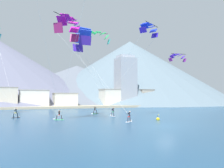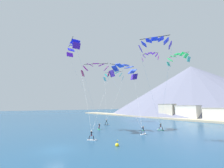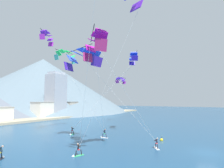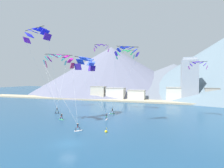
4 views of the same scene
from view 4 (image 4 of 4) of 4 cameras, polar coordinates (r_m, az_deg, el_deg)
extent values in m
plane|color=navy|center=(30.62, -14.14, -18.34)|extent=(400.00, 400.00, 0.00)
cube|color=white|center=(36.92, -11.10, -14.79)|extent=(1.39, 1.26, 0.07)
cylinder|color=#231E28|center=(36.75, -11.73, -14.25)|extent=(0.26, 0.24, 0.71)
cylinder|color=#231E28|center=(36.89, -10.48, -14.18)|extent=(0.26, 0.24, 0.71)
cube|color=red|center=(36.72, -11.11, -13.63)|extent=(0.36, 0.37, 0.12)
cylinder|color=#231E28|center=(36.58, -11.09, -13.16)|extent=(0.38, 0.39, 0.60)
cylinder|color=#231E28|center=(36.61, -11.31, -12.88)|extent=(0.39, 0.44, 0.39)
cylinder|color=#231E28|center=(36.65, -10.94, -12.86)|extent=(0.39, 0.44, 0.39)
cylinder|color=black|center=(36.81, -11.18, -12.84)|extent=(0.42, 0.36, 0.03)
sphere|color=beige|center=(36.40, -11.07, -12.61)|extent=(0.22, 0.22, 0.22)
cone|color=white|center=(37.06, -9.74, -14.62)|extent=(0.46, 0.47, 0.36)
cube|color=#33B266|center=(47.68, -16.15, -11.10)|extent=(1.51, 0.83, 0.07)
cylinder|color=black|center=(47.30, -15.84, -10.73)|extent=(0.26, 0.18, 0.70)
cylinder|color=black|center=(47.90, -16.45, -10.58)|extent=(0.26, 0.18, 0.70)
cube|color=red|center=(47.52, -16.15, -10.20)|extent=(0.30, 0.34, 0.12)
cylinder|color=black|center=(47.51, -16.07, -9.81)|extent=(0.31, 0.44, 0.59)
cylinder|color=black|center=(47.33, -16.08, -9.64)|extent=(0.22, 0.50, 0.38)
cylinder|color=black|center=(47.50, -16.25, -9.60)|extent=(0.22, 0.50, 0.38)
cylinder|color=black|center=(47.31, -16.34, -9.68)|extent=(0.51, 0.18, 0.03)
sphere|color=beige|center=(47.53, -15.94, -9.35)|extent=(0.21, 0.21, 0.21)
cone|color=white|center=(48.33, -16.81, -10.85)|extent=(0.39, 0.43, 0.36)
cube|color=black|center=(56.96, -17.51, -9.05)|extent=(1.44, 1.18, 0.07)
cylinder|color=#14232D|center=(56.90, -17.91, -8.64)|extent=(0.28, 0.25, 0.77)
cylinder|color=#14232D|center=(56.88, -17.11, -8.63)|extent=(0.28, 0.25, 0.77)
cube|color=yellow|center=(56.81, -17.51, -8.22)|extent=(0.39, 0.41, 0.12)
cylinder|color=#14232D|center=(56.64, -17.52, -7.89)|extent=(0.46, 0.52, 0.65)
cylinder|color=#14232D|center=(56.71, -17.65, -7.69)|extent=(0.39, 0.51, 0.42)
cylinder|color=#14232D|center=(56.71, -17.39, -7.69)|extent=(0.39, 0.51, 0.42)
cylinder|color=black|center=(56.89, -17.51, -7.69)|extent=(0.45, 0.32, 0.03)
sphere|color=tan|center=(56.40, -17.53, -7.53)|extent=(0.24, 0.24, 0.24)
cone|color=white|center=(56.93, -16.62, -8.98)|extent=(0.45, 0.47, 0.36)
cube|color=white|center=(45.89, -1.86, -11.53)|extent=(0.54, 1.47, 0.07)
cylinder|color=black|center=(45.43, -2.00, -11.15)|extent=(0.14, 0.25, 0.74)
cylinder|color=black|center=(46.17, -1.72, -10.94)|extent=(0.14, 0.25, 0.74)
cube|color=#33B266|center=(45.72, -1.86, -10.55)|extent=(0.33, 0.26, 0.12)
cylinder|color=black|center=(45.62, -1.75, -10.14)|extent=(0.41, 0.25, 0.63)
cylinder|color=black|center=(45.50, -1.92, -9.95)|extent=(0.54, 0.12, 0.41)
cylinder|color=black|center=(45.73, -1.83, -9.89)|extent=(0.54, 0.12, 0.41)
cylinder|color=black|center=(45.67, -2.10, -9.94)|extent=(0.07, 0.52, 0.03)
sphere|color=#9E7051|center=(45.51, -1.59, -9.67)|extent=(0.23, 0.23, 0.23)
cone|color=white|center=(46.69, -1.55, -11.23)|extent=(0.38, 0.32, 0.36)
cube|color=#33B266|center=(53.40, 0.08, -9.68)|extent=(1.51, 0.82, 0.07)
cylinder|color=black|center=(53.31, 0.51, -9.27)|extent=(0.27, 0.18, 0.73)
cylinder|color=black|center=(53.35, -0.35, -9.26)|extent=(0.27, 0.18, 0.73)
cube|color=red|center=(53.26, 0.08, -8.85)|extent=(0.31, 0.36, 0.12)
cylinder|color=black|center=(53.26, 0.08, -8.49)|extent=(0.30, 0.40, 0.61)
cylinder|color=black|center=(53.13, 0.21, -8.32)|extent=(0.22, 0.52, 0.40)
cylinder|color=black|center=(53.14, -0.05, -8.32)|extent=(0.22, 0.52, 0.40)
cylinder|color=black|center=(52.96, 0.07, -8.38)|extent=(0.51, 0.17, 0.03)
sphere|color=tan|center=(53.29, 0.09, -8.05)|extent=(0.22, 0.22, 0.22)
cone|color=white|center=(53.43, -0.87, -9.61)|extent=(0.39, 0.43, 0.36)
cube|color=#A22363|center=(43.85, -20.72, 6.02)|extent=(1.36, 1.48, 1.56)
cube|color=#C812A7|center=(43.92, -19.78, 7.67)|extent=(1.71, 1.88, 1.41)
cube|color=#C812A7|center=(44.21, -18.28, 8.76)|extent=(1.97, 2.09, 1.00)
cube|color=#C812A7|center=(44.65, -16.51, 9.10)|extent=(2.09, 2.09, 0.41)
cube|color=#C812A7|center=(45.17, -14.83, 8.63)|extent=(2.07, 1.92, 1.00)
cube|color=#C812A7|center=(45.66, -13.54, 7.47)|extent=(1.92, 1.55, 1.41)
cube|color=#A22363|center=(46.04, -12.87, 5.86)|extent=(1.64, 1.06, 1.56)
cylinder|color=black|center=(45.28, -16.80, 9.15)|extent=(4.70, 4.49, 0.10)
cylinder|color=silver|center=(39.72, -16.52, -3.09)|extent=(10.10, 2.96, 11.95)
cylinder|color=silver|center=(40.98, -12.09, -2.93)|extent=(6.22, 8.46, 11.95)
cube|color=#581CAD|center=(40.18, -20.33, 14.23)|extent=(1.15, 1.77, 1.37)
cube|color=#2224E7|center=(41.09, -21.04, 15.47)|extent=(1.49, 1.84, 1.13)
cube|color=#2224E7|center=(42.16, -22.06, 16.09)|extent=(1.68, 1.89, 0.74)
cube|color=#2224E7|center=(43.24, -23.21, 16.04)|extent=(1.69, 1.91, 0.25)
cube|color=#2224E7|center=(44.19, -24.35, 15.37)|extent=(1.59, 1.89, 0.74)
cube|color=#2224E7|center=(44.89, -25.32, 14.21)|extent=(1.33, 1.85, 1.13)
cube|color=#581CAD|center=(45.27, -26.02, 12.70)|extent=(0.92, 1.79, 1.37)
cylinder|color=black|center=(42.80, -24.04, 16.26)|extent=(6.60, 1.81, 0.10)
cylinder|color=silver|center=(42.67, -18.05, 0.86)|extent=(2.32, 7.65, 17.41)
cylinder|color=silver|center=(45.34, -21.17, 0.86)|extent=(4.79, 6.39, 17.41)
cube|color=#4FB3C7|center=(66.84, -21.24, 6.66)|extent=(1.37, 1.98, 1.72)
cube|color=#21EADA|center=(66.71, -20.57, 7.85)|extent=(1.87, 2.30, 1.55)
cube|color=#21EADA|center=(66.66, -19.45, 8.67)|extent=(2.25, 2.45, 1.10)
cube|color=#21EADA|center=(66.69, -18.10, 8.96)|extent=(2.44, 2.46, 0.47)
cube|color=#21EADA|center=(66.79, -16.74, 8.67)|extent=(2.44, 2.31, 1.10)
cube|color=#21EADA|center=(66.96, -15.63, 7.87)|extent=(2.25, 2.01, 1.55)
cube|color=#4FB3C7|center=(67.15, -14.97, 6.69)|extent=(1.86, 1.60, 1.72)
cylinder|color=black|center=(67.51, -18.13, 9.00)|extent=(6.45, 3.47, 0.10)
cylinder|color=silver|center=(61.43, -19.61, -0.29)|extent=(9.65, 5.90, 14.41)
cylinder|color=silver|center=(61.61, -16.06, -0.26)|extent=(3.71, 10.67, 14.41)
cube|color=#42229E|center=(44.79, -11.10, 5.56)|extent=(2.10, 1.05, 1.67)
cube|color=blue|center=(45.44, -10.35, 7.19)|extent=(2.15, 1.55, 1.48)
cube|color=blue|center=(46.52, -9.36, 8.18)|extent=(2.18, 1.81, 1.04)
cube|color=blue|center=(47.82, -8.33, 8.39)|extent=(2.20, 1.78, 0.41)
cube|color=blue|center=(49.11, -7.45, 7.83)|extent=(2.19, 1.57, 1.04)
cube|color=blue|center=(50.17, -6.84, 6.66)|extent=(2.17, 1.22, 1.48)
cube|color=#42229E|center=(50.83, -6.59, 5.08)|extent=(2.12, 0.73, 1.67)
cylinder|color=black|center=(48.32, -9.28, 8.47)|extent=(1.66, 6.92, 0.10)
cylinder|color=silver|center=(44.66, -6.68, -2.77)|extent=(6.46, 3.22, 11.50)
cylinder|color=silver|center=(47.92, -4.48, -2.47)|extent=(5.86, 4.26, 11.50)
cube|color=#321CB8|center=(40.95, 8.25, 9.52)|extent=(1.20, 1.46, 1.03)
cube|color=#1A34ED|center=(40.87, 7.42, 10.71)|extent=(1.45, 1.62, 0.84)
cube|color=#1A34ED|center=(40.66, 6.24, 11.55)|extent=(1.60, 1.70, 0.53)
cube|color=#1A34ED|center=(40.36, 4.86, 11.90)|extent=(1.64, 1.72, 0.15)
cube|color=#1A34ED|center=(40.00, 3.45, 11.72)|extent=(1.62, 1.70, 0.53)
cube|color=#1A34ED|center=(39.64, 2.23, 11.01)|extent=(1.48, 1.60, 0.84)
cube|color=#321CB8|center=(39.32, 1.35, 9.87)|extent=(1.24, 1.44, 1.03)
cylinder|color=black|center=(39.79, 5.15, 12.07)|extent=(4.44, 2.75, 0.10)
cylinder|color=silver|center=(46.31, 3.74, -0.89)|extent=(9.42, 9.59, 14.33)
cylinder|color=silver|center=(45.55, 0.50, -0.92)|extent=(4.86, 12.50, 14.33)
cube|color=teal|center=(58.29, 1.55, 8.69)|extent=(0.51, 1.34, 1.30)
cube|color=#21E965|center=(58.26, 2.13, 9.79)|extent=(0.98, 1.34, 1.07)
cube|color=#21E965|center=(58.09, 3.10, 10.57)|extent=(1.27, 1.35, 0.66)
cube|color=#21E965|center=(57.81, 4.30, 10.88)|extent=(1.33, 1.35, 0.13)
cube|color=#21E965|center=(57.47, 5.51, 10.66)|extent=(1.26, 1.35, 0.66)
cube|color=#21E965|center=(57.13, 6.52, 9.95)|extent=(0.97, 1.34, 1.07)
cube|color=teal|center=(56.85, 7.12, 8.86)|extent=(0.50, 1.34, 1.30)
cylinder|color=black|center=(58.38, 4.45, 10.79)|extent=(5.65, 0.20, 0.10)
cube|color=purple|center=(52.06, 28.57, 4.78)|extent=(0.59, 1.29, 0.96)
cube|color=#5823D4|center=(52.10, 28.04, 5.65)|extent=(0.88, 1.31, 0.83)
cube|color=#5823D4|center=(52.10, 27.21, 6.24)|extent=(1.03, 1.33, 0.56)
cube|color=#5823D4|center=(52.05, 26.22, 6.46)|extent=(1.04, 1.33, 0.19)
cube|color=#5823D4|center=(51.97, 25.22, 6.27)|extent=(0.98, 1.33, 0.56)
cube|color=#5823D4|center=(51.86, 24.38, 5.71)|extent=(0.77, 1.31, 0.83)
cube|color=purple|center=(51.74, 23.84, 4.86)|extent=(0.45, 1.29, 0.96)
cylinder|color=black|center=(51.49, 26.27, 6.55)|extent=(4.26, 0.62, 0.10)
cube|color=purple|center=(57.62, -5.77, 11.09)|extent=(0.90, 1.13, 1.07)
cube|color=purple|center=(57.84, -5.29, 11.97)|extent=(1.23, 1.33, 0.90)
cube|color=purple|center=(58.07, -4.46, 12.56)|extent=(1.43, 1.45, 0.57)
cube|color=purple|center=(58.27, -3.45, 12.74)|extent=(1.48, 1.48, 0.13)
cube|color=purple|center=(58.41, -2.45, 12.50)|extent=(1.44, 1.45, 0.57)
cube|color=purple|center=(58.46, -1.64, 11.86)|extent=(1.24, 1.32, 0.90)
cube|color=purple|center=(58.41, -1.17, 10.96)|extent=(0.91, 1.12, 1.07)
cylinder|color=black|center=(58.74, -3.54, 12.66)|extent=(3.96, 2.46, 0.10)
sphere|color=yellow|center=(35.45, -1.96, -15.26)|extent=(0.56, 0.56, 0.56)
cylinder|color=black|center=(35.31, -1.96, -14.48)|extent=(0.04, 0.04, 0.44)
cube|color=yellow|center=(35.23, -1.82, -14.21)|extent=(0.18, 0.01, 0.12)
cube|color=tan|center=(84.11, 7.56, -5.39)|extent=(180.00, 10.00, 0.70)
cube|color=silver|center=(86.57, 20.35, -3.34)|extent=(9.16, 6.99, 6.51)
cube|color=#99958B|center=(86.36, 20.37, -1.09)|extent=(9.53, 7.27, 0.30)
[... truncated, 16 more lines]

